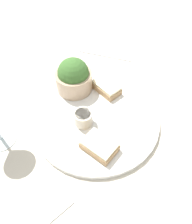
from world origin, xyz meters
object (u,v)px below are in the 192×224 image
Objects in this scene: cheese_toast_near at (99,146)px; cheese_toast_far at (106,87)px; sauce_ramekin at (84,119)px; salad_bowl at (73,77)px; napkin at (28,206)px; fork at (105,55)px.

cheese_toast_near and cheese_toast_far have the same top height.
sauce_ramekin is 0.50× the size of cheese_toast_near.
sauce_ramekin is 0.08m from cheese_toast_near.
salad_bowl is 0.13m from sauce_ramekin.
napkin is 0.53m from fork.
sauce_ramekin is (0.13, -0.03, -0.02)m from salad_bowl.
sauce_ramekin is at bearing 121.13° from napkin.
salad_bowl reaches higher than sauce_ramekin.
salad_bowl is 0.22m from cheese_toast_near.
sauce_ramekin reaches higher than fork.
napkin is (0.12, -0.19, -0.03)m from sauce_ramekin.
napkin is at bearing -79.22° from cheese_toast_near.
sauce_ramekin is 0.13m from cheese_toast_far.
fork is (-0.31, 0.21, -0.02)m from cheese_toast_near.
salad_bowl is 0.61× the size of napkin.
cheese_toast_far is at bearing 55.12° from salad_bowl.
salad_bowl reaches higher than cheese_toast_far.
cheese_toast_far is 0.36m from napkin.
cheese_toast_far is 0.55× the size of napkin.
cheese_toast_near is (0.08, -0.00, -0.01)m from sauce_ramekin.
cheese_toast_near is 0.57× the size of napkin.
cheese_toast_near is at bearing -33.81° from fork.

